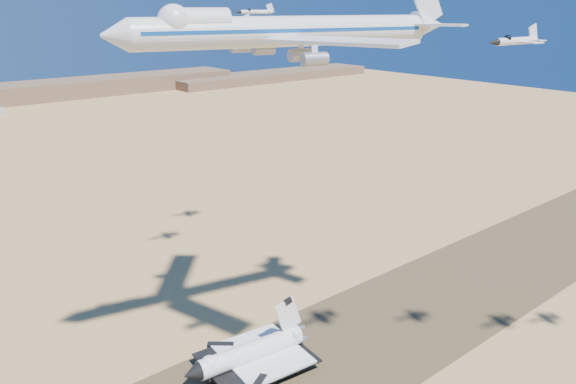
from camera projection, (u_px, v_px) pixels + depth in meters
ground at (285, 379)px, 153.40m from camera, size 1200.00×1200.00×0.00m
runway at (285, 379)px, 153.39m from camera, size 600.00×50.00×0.06m
ridgeline at (7, 97)px, 574.70m from camera, size 960.00×90.00×18.00m
shuttle at (250, 354)px, 155.83m from camera, size 38.42×26.05×18.87m
carrier_747 at (279, 31)px, 128.08m from camera, size 87.63×66.11×21.79m
crew_a at (298, 371)px, 155.44m from camera, size 0.60×0.70×1.64m
crew_b at (292, 369)px, 156.38m from camera, size 0.48×0.81×1.65m
crew_c at (298, 370)px, 155.68m from camera, size 0.94×1.02×1.58m
chase_jet_a at (515, 41)px, 113.68m from camera, size 16.42×8.86×4.09m
chase_jet_e at (232, 24)px, 178.01m from camera, size 15.10×8.29×3.77m
chase_jet_f at (256, 12)px, 202.09m from camera, size 14.93×8.66×3.80m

